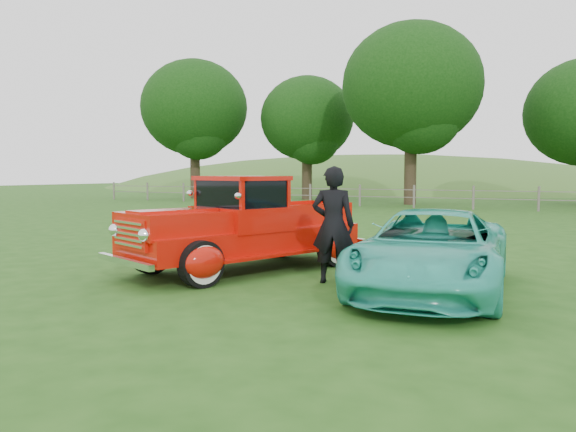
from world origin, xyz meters
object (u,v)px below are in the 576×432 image
at_px(tree_near_west, 412,86).
at_px(man, 333,225).
at_px(red_pickup, 244,228).
at_px(tree_far_west, 194,108).
at_px(tree_mid_west, 307,119).
at_px(teal_sedan, 432,251).

distance_m(tree_near_west, man, 24.86).
relative_size(tree_near_west, red_pickup, 1.97).
bearing_deg(man, tree_near_west, -93.08).
bearing_deg(red_pickup, tree_far_west, 149.19).
distance_m(tree_far_west, tree_near_west, 16.03).
xyz_separation_m(tree_mid_west, man, (12.87, -26.67, -4.58)).
bearing_deg(tree_far_west, teal_sedan, -47.60).
relative_size(tree_mid_west, red_pickup, 1.60).
xyz_separation_m(tree_near_west, teal_sedan, (6.51, -23.65, -6.16)).
relative_size(tree_mid_west, man, 4.34).
height_order(tree_mid_west, red_pickup, tree_mid_west).
bearing_deg(tree_mid_west, tree_near_west, -20.56).
height_order(tree_near_west, teal_sedan, tree_near_west).
distance_m(tree_near_west, red_pickup, 24.20).
height_order(teal_sedan, man, man).
xyz_separation_m(red_pickup, man, (1.97, -0.41, 0.18)).
bearing_deg(red_pickup, man, 9.49).
bearing_deg(tree_far_west, tree_near_west, -3.58).
distance_m(tree_far_west, red_pickup, 31.28).
distance_m(tree_far_west, man, 32.79).
relative_size(tree_near_west, teal_sedan, 2.28).
distance_m(tree_far_west, teal_sedan, 33.89).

